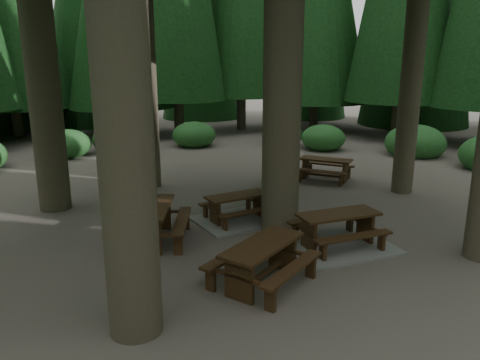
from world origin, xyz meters
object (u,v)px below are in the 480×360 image
object	(u,v)px
picnic_table_a	(337,235)
picnic_table_b	(153,218)
picnic_table_d	(325,166)
picnic_table_c	(237,213)
picnic_table_e	(262,257)

from	to	relation	value
picnic_table_a	picnic_table_b	world-z (taller)	picnic_table_b
picnic_table_b	picnic_table_d	world-z (taller)	picnic_table_b
picnic_table_c	picnic_table_d	size ratio (longest dim) A/B	1.07
picnic_table_e	picnic_table_a	bearing A→B (deg)	-9.81
picnic_table_d	picnic_table_a	bearing A→B (deg)	-71.69
picnic_table_c	picnic_table_d	distance (m)	4.88
picnic_table_a	picnic_table_d	xyz separation A→B (m)	(2.42, 5.05, 0.23)
picnic_table_a	picnic_table_e	bearing A→B (deg)	-155.34
picnic_table_b	picnic_table_e	distance (m)	3.01
picnic_table_a	picnic_table_d	distance (m)	5.61
picnic_table_a	picnic_table_b	xyz separation A→B (m)	(-3.62, 1.50, 0.28)
picnic_table_a	picnic_table_c	xyz separation A→B (m)	(-1.50, 2.17, -0.04)
picnic_table_c	picnic_table_e	bearing A→B (deg)	-111.98
picnic_table_b	picnic_table_d	bearing A→B (deg)	-42.42
picnic_table_c	picnic_table_e	distance (m)	3.32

